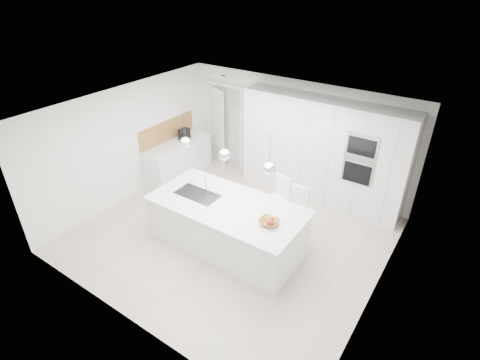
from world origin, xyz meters
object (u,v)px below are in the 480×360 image
Objects in this scene: fruit_bowl at (269,222)px; espresso_machine at (184,134)px; bar_stool_right at (295,215)px; bar_stool_left at (278,207)px; island_base at (226,227)px.

espresso_machine is (-3.45, 1.80, 0.10)m from fruit_bowl.
bar_stool_right is at bearing 87.97° from fruit_bowl.
espresso_machine is 0.24× the size of bar_stool_left.
bar_stool_right is (0.37, 0.01, -0.05)m from bar_stool_left.
fruit_bowl is 0.28× the size of bar_stool_left.
fruit_bowl is at bearing -94.04° from bar_stool_right.
bar_stool_right is at bearing 21.23° from bar_stool_left.
island_base is at bearing -138.90° from bar_stool_right.
bar_stool_left is at bearing 179.75° from bar_stool_right.
bar_stool_left reaches higher than fruit_bowl.
bar_stool_right is (0.95, 0.89, 0.12)m from island_base.
espresso_machine is 3.62m from bar_stool_right.
bar_stool_left is (0.58, 0.88, 0.17)m from island_base.
espresso_machine reaches higher than island_base.
fruit_bowl is at bearing -2.63° from island_base.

